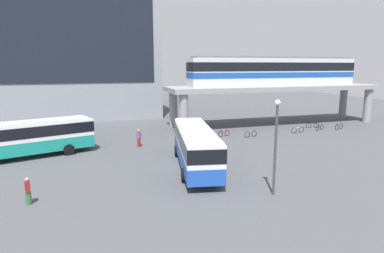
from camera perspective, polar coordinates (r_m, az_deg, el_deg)
The scene contains 15 objects.
ground_plane at distance 36.76m, azimuth -6.00°, elevation -2.15°, with size 120.00×120.00×0.00m, color #47494F.
station_building at distance 56.66m, azimuth -20.00°, elevation 12.34°, with size 25.38×15.83×20.82m.
elevated_platform at distance 46.46m, azimuth 14.24°, elevation 5.98°, with size 29.90×6.38×5.35m.
train at distance 46.17m, azimuth 14.04°, elevation 9.34°, with size 23.87×2.96×3.84m.
bus_main at distance 25.92m, azimuth 0.59°, elevation -2.98°, with size 4.54×11.32×3.22m.
bus_secondary at distance 32.28m, azimuth -26.60°, elevation -1.41°, with size 11.29×5.81×3.22m.
bicycle_red at distance 37.92m, azimuth 5.54°, elevation -1.20°, with size 1.69×0.71×1.04m.
bicycle_silver at distance 41.73m, azimuth 17.85°, elevation -0.58°, with size 1.79×0.19×1.04m.
bicycle_black at distance 45.74m, azimuth 20.14°, elevation 0.23°, with size 1.75×0.50×1.04m.
bicycle_blue at distance 44.28m, azimuth 21.26°, elevation -0.17°, with size 1.68×0.74×1.04m.
bicycle_green at distance 45.88m, azimuth 24.15°, elevation -0.02°, with size 1.71×0.65×1.04m.
bicycle_brown at distance 38.03m, azimuth 10.14°, elevation -1.28°, with size 1.75×0.49×1.04m.
pedestrian_near_building at distance 33.33m, azimuth -9.20°, elevation -2.04°, with size 0.46×0.47×1.81m.
pedestrian_at_kerb at distance 21.81m, azimuth -26.55°, elevation -10.12°, with size 0.36×0.45×1.65m.
lamp_post at distance 20.84m, azimuth 14.33°, elevation -2.20°, with size 0.36×0.36×6.03m.
Camera 1 is at (-7.18, -25.14, 8.07)m, focal length 30.76 mm.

